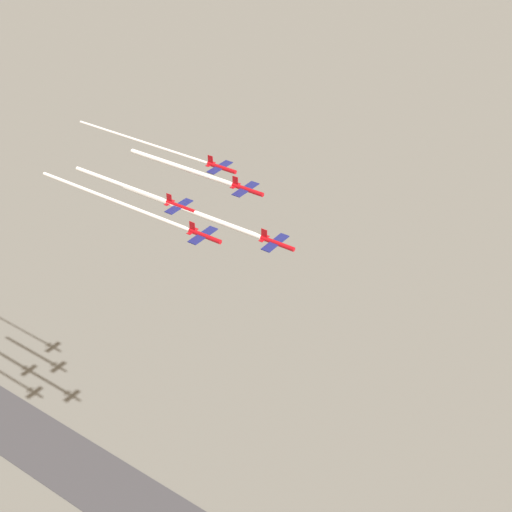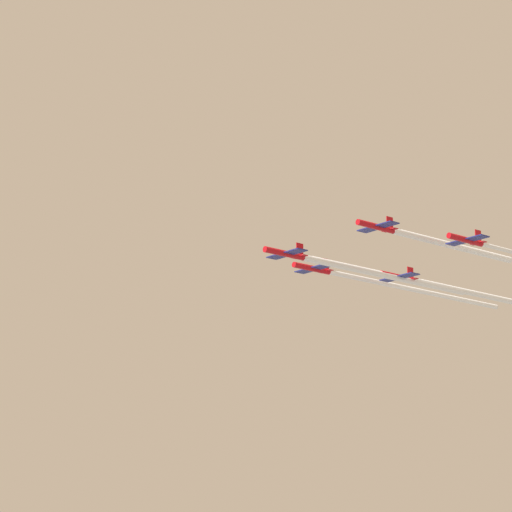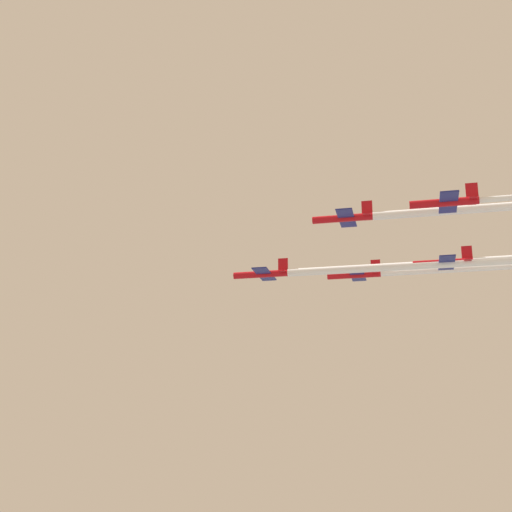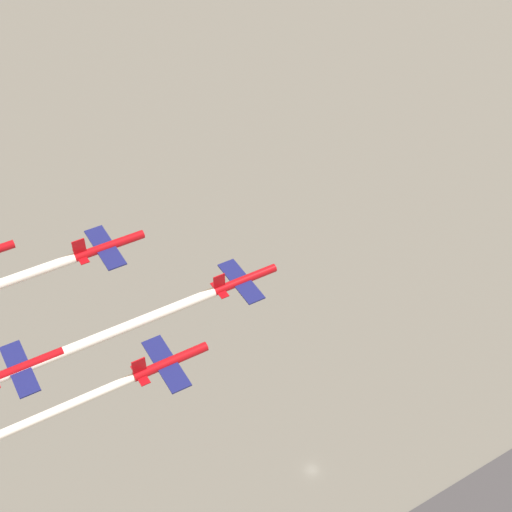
% 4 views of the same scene
% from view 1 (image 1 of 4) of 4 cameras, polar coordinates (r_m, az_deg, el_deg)
% --- Properties ---
extents(jet_0, '(8.62, 9.11, 3.04)m').
position_cam_1_polar(jet_0, '(164.07, 1.62, 1.06)').
color(jet_0, '#B20C14').
extents(jet_1, '(8.62, 9.11, 3.04)m').
position_cam_1_polar(jet_1, '(174.25, -0.77, 5.36)').
color(jet_1, '#B20C14').
extents(jet_2, '(8.62, 9.11, 3.04)m').
position_cam_1_polar(jet_2, '(164.92, -4.20, 1.65)').
color(jet_2, '#B20C14').
extents(jet_3, '(8.62, 9.11, 3.04)m').
position_cam_1_polar(jet_3, '(188.78, -2.85, 7.10)').
color(jet_3, '#B20C14').
extents(jet_4, '(8.62, 9.11, 3.04)m').
position_cam_1_polar(jet_4, '(179.09, -6.12, 3.97)').
color(jet_4, '#B20C14').
extents(smoke_trail_0, '(4.92, 43.46, 1.25)m').
position_cam_1_polar(smoke_trail_0, '(177.48, -5.38, 3.63)').
color(smoke_trail_0, white).
extents(smoke_trail_1, '(4.08, 33.65, 1.24)m').
position_cam_1_polar(smoke_trail_1, '(185.95, -6.08, 7.08)').
color(smoke_trail_1, white).
extents(smoke_trail_2, '(5.21, 50.16, 0.97)m').
position_cam_1_polar(smoke_trail_2, '(182.54, -11.44, 4.41)').
color(smoke_trail_2, white).
extents(smoke_trail_3, '(4.84, 48.16, 0.76)m').
position_cam_1_polar(smoke_trail_3, '(205.77, -9.20, 9.03)').
color(smoke_trail_3, white).
extents(smoke_trail_4, '(3.89, 32.37, 1.16)m').
position_cam_1_polar(smoke_trail_4, '(191.67, -10.80, 5.64)').
color(smoke_trail_4, white).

